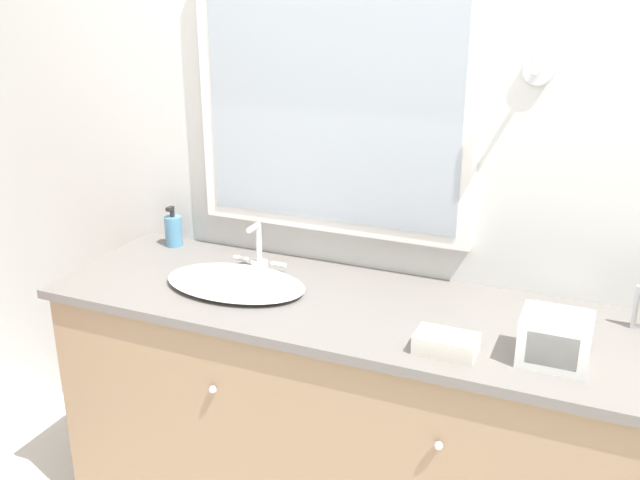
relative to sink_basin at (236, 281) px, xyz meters
name	(u,v)px	position (x,y,z in m)	size (l,w,h in m)	color
wall_back	(392,161)	(0.41, 0.36, 0.37)	(8.00, 0.18, 2.55)	silver
vanity_counter	(354,425)	(0.42, 0.02, -0.46)	(2.02, 0.62, 0.89)	#937556
sink_basin	(236,281)	(0.00, 0.00, 0.00)	(0.49, 0.35, 0.18)	white
soap_bottle	(173,230)	(-0.42, 0.25, 0.04)	(0.07, 0.07, 0.16)	teal
appliance_box	(555,339)	(1.02, -0.10, 0.05)	(0.18, 0.15, 0.13)	white
hand_towel_near_sink	(446,343)	(0.75, -0.16, 0.01)	(0.17, 0.10, 0.05)	silver
metal_tray	(560,313)	(1.01, 0.21, -0.01)	(0.16, 0.11, 0.01)	silver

